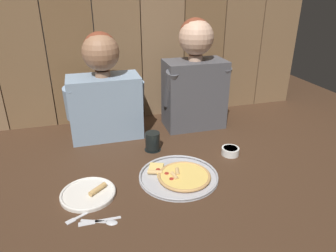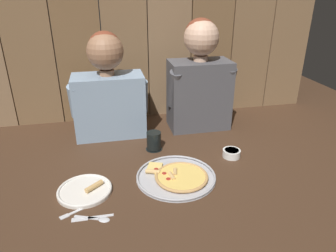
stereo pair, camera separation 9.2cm
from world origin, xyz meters
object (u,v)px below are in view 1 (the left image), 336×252
(dipping_bowl, at_px, (230,151))
(diner_left, at_px, (104,91))
(drinking_glass, at_px, (153,141))
(dinner_plate, at_px, (88,193))
(pizza_tray, at_px, (180,176))
(diner_right, at_px, (195,77))

(dipping_bowl, height_order, diner_left, diner_left)
(drinking_glass, relative_size, diner_left, 0.17)
(diner_left, bearing_deg, dinner_plate, -103.86)
(pizza_tray, bearing_deg, diner_right, 64.12)
(dinner_plate, height_order, dipping_bowl, dipping_bowl)
(diner_left, distance_m, diner_right, 0.53)
(pizza_tray, relative_size, diner_right, 0.56)
(pizza_tray, height_order, dipping_bowl, dipping_bowl)
(dipping_bowl, relative_size, diner_right, 0.14)
(dinner_plate, relative_size, dipping_bowl, 2.54)
(drinking_glass, height_order, dipping_bowl, drinking_glass)
(dinner_plate, distance_m, diner_left, 0.63)
(dipping_bowl, relative_size, diner_left, 0.15)
(diner_right, bearing_deg, diner_left, 179.97)
(dipping_bowl, bearing_deg, dinner_plate, -168.11)
(diner_right, bearing_deg, dinner_plate, -140.24)
(pizza_tray, height_order, drinking_glass, drinking_glass)
(diner_right, bearing_deg, pizza_tray, -115.88)
(dipping_bowl, xyz_separation_m, diner_left, (-0.58, 0.40, 0.25))
(drinking_glass, bearing_deg, pizza_tray, -78.83)
(drinking_glass, bearing_deg, dipping_bowl, -23.18)
(dinner_plate, relative_size, diner_left, 0.39)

